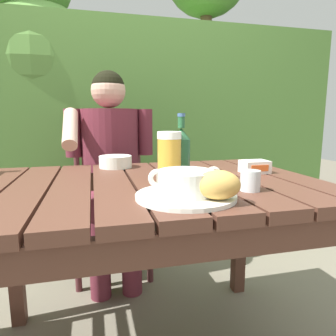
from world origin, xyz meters
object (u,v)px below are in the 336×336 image
object	(u,v)px
chair_near_diner	(110,197)
water_glass_small	(250,181)
soup_bowl	(186,182)
beer_bottle	(181,152)
bread_roll	(218,185)
table_knife	(219,188)
diner_bowl	(116,162)
person_eating	(111,162)
butter_tub	(255,167)
serving_plate	(186,196)
beer_glass	(169,157)

from	to	relation	value
chair_near_diner	water_glass_small	distance (m)	1.18
soup_bowl	beer_bottle	distance (m)	0.27
bread_roll	table_knife	bearing A→B (deg)	64.75
chair_near_diner	diner_bowl	xyz separation A→B (m)	(0.00, -0.54, 0.31)
person_eating	butter_tub	xyz separation A→B (m)	(0.54, -0.61, 0.05)
chair_near_diner	serving_plate	size ratio (longest dim) A/B	3.21
chair_near_diner	butter_tub	xyz separation A→B (m)	(0.54, -0.81, 0.31)
serving_plate	person_eating	bearing A→B (deg)	99.54
bread_roll	beer_glass	xyz separation A→B (m)	(-0.05, 0.30, 0.04)
butter_tub	table_knife	distance (m)	0.34
bread_roll	beer_bottle	bearing A→B (deg)	90.25
water_glass_small	person_eating	bearing A→B (deg)	112.81
butter_tub	soup_bowl	bearing A→B (deg)	-142.22
person_eating	serving_plate	distance (m)	0.93
soup_bowl	water_glass_small	world-z (taller)	soup_bowl
serving_plate	beer_bottle	world-z (taller)	beer_bottle
table_knife	diner_bowl	xyz separation A→B (m)	(-0.29, 0.50, 0.02)
diner_bowl	beer_bottle	bearing A→B (deg)	-55.78
water_glass_small	serving_plate	bearing A→B (deg)	-171.61
water_glass_small	beer_glass	bearing A→B (deg)	136.90
beer_bottle	butter_tub	bearing A→B (deg)	7.35
chair_near_diner	beer_glass	world-z (taller)	beer_glass
serving_plate	diner_bowl	bearing A→B (deg)	104.74
butter_tub	table_knife	xyz separation A→B (m)	(-0.25, -0.23, -0.02)
person_eating	beer_bottle	bearing A→B (deg)	-71.73
butter_tub	water_glass_small	bearing A→B (deg)	-122.43
chair_near_diner	table_knife	world-z (taller)	chair_near_diner
table_knife	bread_roll	bearing A→B (deg)	-115.25
soup_bowl	diner_bowl	bearing A→B (deg)	104.74
beer_bottle	water_glass_small	size ratio (longest dim) A/B	3.74
soup_bowl	bread_roll	world-z (taller)	bread_roll
person_eating	beer_bottle	size ratio (longest dim) A/B	5.12
serving_plate	beer_bottle	bearing A→B (deg)	76.37
beer_glass	butter_tub	world-z (taller)	beer_glass
chair_near_diner	water_glass_small	bearing A→B (deg)	-71.20
bread_roll	beer_glass	bearing A→B (deg)	100.17
bread_roll	butter_tub	size ratio (longest dim) A/B	1.27
beer_glass	soup_bowl	bearing A→B (deg)	-92.61
chair_near_diner	beer_bottle	xyz separation A→B (m)	(0.21, -0.85, 0.38)
chair_near_diner	soup_bowl	world-z (taller)	chair_near_diner
bread_roll	water_glass_small	xyz separation A→B (m)	(0.15, 0.11, -0.02)
serving_plate	soup_bowl	size ratio (longest dim) A/B	1.33
person_eating	soup_bowl	world-z (taller)	person_eating
chair_near_diner	beer_bottle	world-z (taller)	beer_bottle
soup_bowl	water_glass_small	distance (m)	0.22
beer_glass	beer_bottle	distance (m)	0.06
serving_plate	diner_bowl	xyz separation A→B (m)	(-0.15, 0.57, 0.02)
diner_bowl	person_eating	bearing A→B (deg)	90.49
beer_bottle	table_knife	world-z (taller)	beer_bottle
serving_plate	table_knife	distance (m)	0.15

